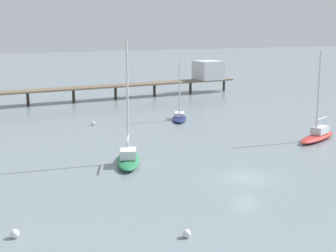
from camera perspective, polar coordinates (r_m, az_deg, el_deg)
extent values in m
plane|color=gray|center=(47.04, 8.65, -5.75)|extent=(400.00, 400.00, 0.00)
cube|color=brown|center=(92.33, -8.16, 4.31)|extent=(57.67, 8.27, 0.30)
cylinder|color=#38332D|center=(89.18, -15.35, 2.92)|extent=(0.50, 0.50, 2.29)
cylinder|color=#38332D|center=(91.24, -10.48, 3.33)|extent=(0.50, 0.50, 2.29)
cylinder|color=#38332D|center=(93.92, -5.86, 3.69)|extent=(0.50, 0.50, 2.29)
cylinder|color=#38332D|center=(97.18, -1.52, 4.01)|extent=(0.50, 0.50, 2.29)
cylinder|color=#38332D|center=(100.96, 2.52, 4.29)|extent=(0.50, 0.50, 2.29)
cylinder|color=#38332D|center=(105.21, 6.25, 4.53)|extent=(0.50, 0.50, 2.29)
cube|color=silver|center=(102.75, 4.51, 6.23)|extent=(5.22, 5.22, 3.66)
ellipsoid|color=red|center=(63.46, 16.29, -1.22)|extent=(7.93, 5.21, 0.74)
cube|color=silver|center=(63.86, 16.57, -0.42)|extent=(2.76, 2.28, 0.86)
cylinder|color=silver|center=(62.18, 16.42, 3.50)|extent=(0.21, 0.21, 9.90)
cylinder|color=silver|center=(63.96, 16.78, 0.82)|extent=(2.63, 1.40, 0.17)
ellipsoid|color=navy|center=(73.56, 1.29, 0.88)|extent=(4.58, 6.73, 0.53)
cube|color=silver|center=(73.98, 1.30, 1.34)|extent=(2.25, 2.73, 0.49)
cylinder|color=silver|center=(72.57, 1.30, 4.12)|extent=(0.20, 0.20, 7.95)
cylinder|color=silver|center=(74.23, 1.31, 2.30)|extent=(1.28, 2.42, 0.16)
ellipsoid|color=#287F4C|center=(51.17, -4.44, -3.79)|extent=(4.70, 7.89, 0.76)
cube|color=silver|center=(50.37, -4.47, -3.08)|extent=(2.20, 2.53, 0.86)
cylinder|color=silver|center=(50.29, -4.54, 3.01)|extent=(0.21, 0.21, 11.37)
cylinder|color=silver|center=(49.30, -4.51, -1.47)|extent=(1.32, 3.23, 0.17)
sphere|color=silver|center=(70.58, -8.34, 0.31)|extent=(0.54, 0.54, 0.54)
sphere|color=silver|center=(34.20, 2.11, -11.89)|extent=(0.58, 0.58, 0.58)
sphere|color=silver|center=(35.53, -16.72, -11.43)|extent=(0.61, 0.61, 0.61)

